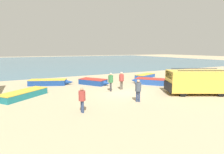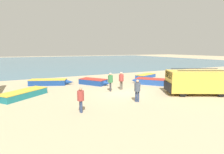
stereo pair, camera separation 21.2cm
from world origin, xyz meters
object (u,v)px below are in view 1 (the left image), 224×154
(fishing_rowboat_3, at_px, (149,81))
(fisherman_0, at_px, (111,80))
(fishing_rowboat_1, at_px, (25,94))
(fishing_rowboat_4, at_px, (146,76))
(fisherman_1, at_px, (121,79))
(parked_van, at_px, (197,81))
(fisherman_2, at_px, (138,89))
(fisherman_3, at_px, (82,98))
(fishing_rowboat_0, at_px, (94,82))
(fishing_rowboat_2, at_px, (49,82))

(fishing_rowboat_3, relative_size, fisherman_0, 2.06)
(fishing_rowboat_1, xyz_separation_m, fisherman_0, (7.46, -1.29, 0.79))
(fishing_rowboat_4, height_order, fisherman_1, fisherman_1)
(parked_van, bearing_deg, fisherman_2, 23.54)
(fisherman_1, height_order, fisherman_2, fisherman_1)
(fishing_rowboat_1, relative_size, fisherman_3, 2.63)
(fishing_rowboat_0, relative_size, fishing_rowboat_4, 0.88)
(fishing_rowboat_1, bearing_deg, fishing_rowboat_4, -25.19)
(parked_van, xyz_separation_m, fishing_rowboat_0, (-6.86, 8.23, -0.87))
(parked_van, xyz_separation_m, fisherman_0, (-6.56, 4.37, -0.12))
(fisherman_0, height_order, fisherman_2, fisherman_0)
(fisherman_1, bearing_deg, fisherman_2, -29.48)
(fishing_rowboat_1, bearing_deg, fisherman_2, -73.83)
(fisherman_1, bearing_deg, parked_van, 31.83)
(parked_van, height_order, fisherman_0, parked_van)
(fisherman_3, bearing_deg, fishing_rowboat_1, 114.41)
(fishing_rowboat_1, distance_m, fishing_rowboat_4, 16.10)
(fisherman_0, bearing_deg, parked_van, 166.93)
(fishing_rowboat_4, height_order, fisherman_0, fisherman_0)
(fishing_rowboat_3, height_order, fishing_rowboat_4, fishing_rowboat_3)
(fishing_rowboat_1, bearing_deg, fishing_rowboat_3, -39.63)
(fishing_rowboat_4, xyz_separation_m, fisherman_2, (-7.76, -9.34, 0.79))
(fishing_rowboat_0, bearing_deg, fishing_rowboat_4, 63.64)
(fishing_rowboat_0, xyz_separation_m, fishing_rowboat_2, (-4.65, 1.94, 0.00))
(fishing_rowboat_0, xyz_separation_m, fishing_rowboat_1, (-7.16, -2.57, -0.03))
(parked_van, distance_m, fisherman_1, 6.97)
(fishing_rowboat_2, relative_size, fishing_rowboat_3, 1.34)
(parked_van, xyz_separation_m, fisherman_2, (-6.18, 0.33, -0.15))
(fishing_rowboat_0, height_order, fishing_rowboat_3, fishing_rowboat_3)
(parked_van, relative_size, fishing_rowboat_0, 1.57)
(fishing_rowboat_2, distance_m, fisherman_0, 7.67)
(fisherman_3, bearing_deg, fisherman_1, 34.67)
(fishing_rowboat_2, height_order, fisherman_3, fisherman_3)
(fishing_rowboat_0, distance_m, fisherman_2, 7.96)
(fisherman_0, bearing_deg, fishing_rowboat_2, -28.89)
(fishing_rowboat_2, distance_m, fishing_rowboat_4, 13.10)
(fishing_rowboat_4, distance_m, fisherman_3, 15.69)
(fishing_rowboat_3, distance_m, fisherman_2, 7.50)
(fisherman_0, bearing_deg, fisherman_1, -151.60)
(fishing_rowboat_4, bearing_deg, fishing_rowboat_2, 156.73)
(fishing_rowboat_0, xyz_separation_m, fisherman_2, (0.68, -7.90, 0.72))
(fishing_rowboat_3, bearing_deg, fishing_rowboat_1, 49.15)
(fishing_rowboat_3, height_order, fisherman_2, fisherman_2)
(fishing_rowboat_1, xyz_separation_m, fishing_rowboat_3, (13.07, -0.01, 0.05))
(fishing_rowboat_2, height_order, fisherman_0, fisherman_0)
(fishing_rowboat_3, xyz_separation_m, fisherman_3, (-9.77, -5.71, 0.65))
(parked_van, distance_m, fishing_rowboat_2, 15.39)
(fishing_rowboat_4, bearing_deg, fisherman_3, -162.71)
(fisherman_0, height_order, fisherman_1, same)
(fisherman_1, bearing_deg, fishing_rowboat_0, -174.22)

